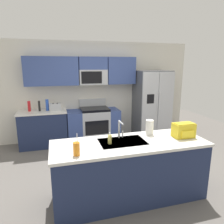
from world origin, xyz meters
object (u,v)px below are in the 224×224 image
(range_oven, at_px, (93,125))
(refrigerator, at_px, (152,104))
(sink_faucet, at_px, (120,128))
(drink_cup_orange, at_px, (76,149))
(toaster, at_px, (55,107))
(bottle_blue, at_px, (47,105))
(soap_dispenser, at_px, (110,139))
(backpack, at_px, (184,130))
(bottle_red, at_px, (29,106))
(paper_towel_roll, at_px, (149,127))
(pepper_mill, at_px, (39,106))

(range_oven, xyz_separation_m, refrigerator, (1.64, -0.07, 0.48))
(sink_faucet, bearing_deg, drink_cup_orange, -148.40)
(toaster, xyz_separation_m, bottle_blue, (-0.19, 0.05, 0.05))
(bottle_blue, height_order, soap_dispenser, bottle_blue)
(range_oven, distance_m, backpack, 2.79)
(soap_dispenser, bearing_deg, sink_faucet, 39.19)
(drink_cup_orange, bearing_deg, bottle_red, 106.53)
(refrigerator, height_order, soap_dispenser, refrigerator)
(range_oven, xyz_separation_m, paper_towel_roll, (0.50, -2.29, 0.58))
(range_oven, height_order, backpack, backpack)
(pepper_mill, relative_size, bottle_blue, 0.91)
(pepper_mill, bearing_deg, range_oven, 0.11)
(range_oven, relative_size, sink_faucet, 4.82)
(range_oven, bearing_deg, refrigerator, -2.51)
(pepper_mill, relative_size, drink_cup_orange, 0.87)
(bottle_red, bearing_deg, backpack, -45.82)
(range_oven, xyz_separation_m, backpack, (0.96, -2.55, 0.57))
(sink_faucet, xyz_separation_m, backpack, (0.98, -0.21, -0.05))
(bottle_blue, distance_m, drink_cup_orange, 2.81)
(toaster, relative_size, paper_towel_roll, 1.17)
(refrigerator, height_order, sink_faucet, refrigerator)
(range_oven, relative_size, paper_towel_roll, 5.67)
(refrigerator, distance_m, drink_cup_orange, 3.59)
(bottle_red, relative_size, soap_dispenser, 1.47)
(toaster, xyz_separation_m, paper_towel_roll, (1.45, -2.24, 0.03))
(bottle_red, height_order, backpack, bottle_red)
(toaster, bearing_deg, sink_faucet, -67.80)
(drink_cup_orange, bearing_deg, toaster, 94.71)
(range_oven, distance_m, paper_towel_roll, 2.42)
(soap_dispenser, xyz_separation_m, backpack, (1.18, -0.05, 0.05))
(backpack, bearing_deg, soap_dispenser, 177.80)
(range_oven, xyz_separation_m, toaster, (-0.95, -0.05, 0.55))
(bottle_red, xyz_separation_m, bottle_blue, (0.42, -0.04, 0.01))
(toaster, bearing_deg, refrigerator, -0.43)
(range_oven, bearing_deg, paper_towel_roll, -77.61)
(refrigerator, xyz_separation_m, drink_cup_orange, (-2.37, -2.70, 0.06))
(drink_cup_orange, xyz_separation_m, paper_towel_roll, (1.23, 0.48, 0.03))
(backpack, bearing_deg, bottle_blue, 129.39)
(bottle_blue, bearing_deg, drink_cup_orange, -81.51)
(bottle_red, bearing_deg, range_oven, -1.41)
(toaster, xyz_separation_m, pepper_mill, (-0.38, 0.05, 0.04))
(paper_towel_roll, bearing_deg, bottle_blue, 125.57)
(toaster, xyz_separation_m, backpack, (1.91, -2.50, 0.03))
(bottle_blue, relative_size, drink_cup_orange, 0.96)
(backpack, bearing_deg, paper_towel_roll, 150.25)
(refrigerator, distance_m, toaster, 2.59)
(refrigerator, height_order, paper_towel_roll, refrigerator)
(pepper_mill, bearing_deg, drink_cup_orange, -77.78)
(paper_towel_roll, bearing_deg, range_oven, 102.39)
(bottle_blue, bearing_deg, pepper_mill, -178.49)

